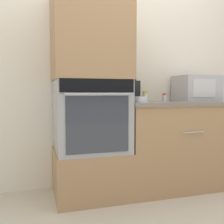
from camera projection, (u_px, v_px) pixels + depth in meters
The scene contains 11 objects.
ground_plane at pixel (135, 203), 2.29m from camera, with size 12.00×12.00×0.00m, color beige.
wall_back at pixel (114, 66), 2.80m from camera, with size 8.00×0.05×2.50m.
oven_cabinet_base at pixel (91, 173), 2.46m from camera, with size 0.67×0.60×0.43m.
wall_oven at pixel (90, 116), 2.42m from camera, with size 0.64×0.64×0.65m.
oven_cabinet_upper at pixel (90, 36), 2.37m from camera, with size 0.67×0.60×0.81m.
counter_unit at pixel (175, 144), 2.70m from camera, with size 1.14×0.63×0.88m.
microwave at pixel (197, 88), 2.86m from camera, with size 0.43×0.35×0.27m.
knife_block at pixel (133, 91), 2.62m from camera, with size 0.10×0.14×0.25m.
bowl at pixel (141, 100), 2.35m from camera, with size 0.12×0.12×0.06m.
condiment_jar_near at pixel (164, 98), 2.55m from camera, with size 0.04×0.04×0.08m.
condiment_jar_mid at pixel (145, 97), 2.50m from camera, with size 0.06×0.06×0.11m.
Camera 1 is at (-0.84, -2.07, 0.96)m, focal length 42.00 mm.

